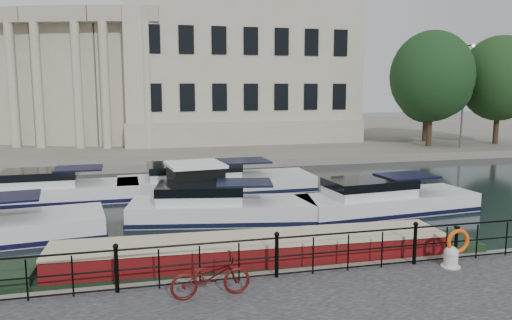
{
  "coord_description": "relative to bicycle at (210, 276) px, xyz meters",
  "views": [
    {
      "loc": [
        -3.5,
        -14.14,
        5.49
      ],
      "look_at": [
        0.5,
        2.0,
        3.0
      ],
      "focal_mm": 35.0,
      "sensor_mm": 36.0,
      "label": 1
    }
  ],
  "objects": [
    {
      "name": "railing",
      "position": [
        1.85,
        0.79,
        0.15
      ],
      "size": [
        24.14,
        0.14,
        1.22
      ],
      "color": "black",
      "rests_on": "near_quay"
    },
    {
      "name": "far_bank",
      "position": [
        1.85,
        42.04,
        -0.78
      ],
      "size": [
        120.0,
        42.0,
        0.55
      ],
      "primitive_type": "cube",
      "color": "#6B665B",
      "rests_on": "ground_plane"
    },
    {
      "name": "bicycle",
      "position": [
        0.0,
        0.0,
        0.0
      ],
      "size": [
        1.95,
        0.78,
        1.0
      ],
      "primitive_type": "imported",
      "rotation": [
        0.0,
        0.0,
        1.63
      ],
      "color": "#460E0C",
      "rests_on": "near_quay"
    },
    {
      "name": "harbour_hut",
      "position": [
        0.95,
        10.54,
        -0.1
      ],
      "size": [
        3.53,
        3.05,
        2.2
      ],
      "rotation": [
        0.0,
        0.0,
        0.12
      ],
      "color": "#6B665B",
      "rests_on": "ground_plane"
    },
    {
      "name": "mooring_bollard",
      "position": [
        6.7,
        0.34,
        -0.23
      ],
      "size": [
        0.52,
        0.52,
        0.59
      ],
      "color": "silver",
      "rests_on": "near_quay"
    },
    {
      "name": "cabin_cruisers",
      "position": [
        -0.16,
        10.69,
        -0.68
      ],
      "size": [
        25.58,
        10.17,
        1.99
      ],
      "color": "silver",
      "rests_on": "ground_plane"
    },
    {
      "name": "civic_building",
      "position": [
        0.85,
        37.74,
        5.99
      ],
      "size": [
        53.55,
        31.84,
        16.85
      ],
      "color": "#ADA38C",
      "rests_on": "far_bank"
    },
    {
      "name": "lamp_posts",
      "position": [
        27.85,
        23.73,
        3.75
      ],
      "size": [
        8.24,
        1.55,
        8.07
      ],
      "color": "#59595B",
      "rests_on": "far_bank"
    },
    {
      "name": "ground_plane",
      "position": [
        1.85,
        3.04,
        -1.05
      ],
      "size": [
        160.0,
        160.0,
        0.0
      ],
      "primitive_type": "plane",
      "color": "black",
      "rests_on": "ground"
    },
    {
      "name": "trees",
      "position": [
        24.92,
        25.71,
        4.66
      ],
      "size": [
        13.07,
        9.61,
        9.34
      ],
      "color": "black",
      "rests_on": "far_bank"
    },
    {
      "name": "narrowboat",
      "position": [
        1.58,
        2.28,
        -0.69
      ],
      "size": [
        14.16,
        2.47,
        1.52
      ],
      "rotation": [
        0.0,
        0.0,
        -0.04
      ],
      "color": "black",
      "rests_on": "ground_plane"
    },
    {
      "name": "life_ring_post",
      "position": [
        6.88,
        0.34,
        0.2
      ],
      "size": [
        0.69,
        0.19,
        1.13
      ],
      "color": "black",
      "rests_on": "near_quay"
    }
  ]
}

